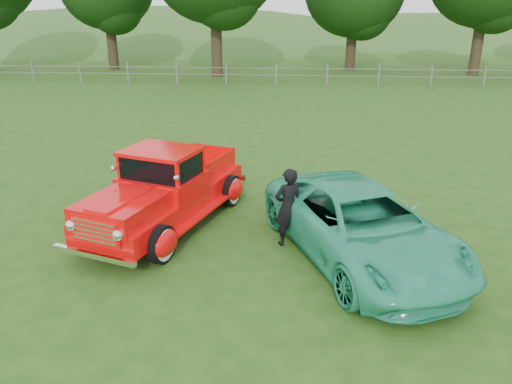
{
  "coord_description": "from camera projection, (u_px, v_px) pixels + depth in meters",
  "views": [
    {
      "loc": [
        1.14,
        -8.09,
        4.74
      ],
      "look_at": [
        0.41,
        1.2,
        1.13
      ],
      "focal_mm": 35.0,
      "sensor_mm": 36.0,
      "label": 1
    }
  ],
  "objects": [
    {
      "name": "fence_line",
      "position": [
        276.0,
        74.0,
        29.55
      ],
      "size": [
        48.0,
        0.12,
        1.2
      ],
      "color": "#686458",
      "rests_on": "ground"
    },
    {
      "name": "distant_hills",
      "position": [
        256.0,
        74.0,
        66.54
      ],
      "size": [
        116.0,
        60.0,
        18.0
      ],
      "color": "#385F23",
      "rests_on": "ground"
    },
    {
      "name": "teal_sedan",
      "position": [
        361.0,
        225.0,
        9.53
      ],
      "size": [
        4.16,
        5.57,
        1.4
      ],
      "primitive_type": "imported",
      "rotation": [
        0.0,
        0.0,
        0.41
      ],
      "color": "#2BAF81",
      "rests_on": "ground"
    },
    {
      "name": "ground",
      "position": [
        229.0,
        271.0,
        9.31
      ],
      "size": [
        140.0,
        140.0,
        0.0
      ],
      "primitive_type": "plane",
      "color": "#224913",
      "rests_on": "ground"
    },
    {
      "name": "man",
      "position": [
        288.0,
        207.0,
        10.06
      ],
      "size": [
        0.71,
        0.62,
        1.64
      ],
      "primitive_type": "imported",
      "rotation": [
        0.0,
        0.0,
        3.61
      ],
      "color": "black",
      "rests_on": "ground"
    },
    {
      "name": "red_pickup",
      "position": [
        165.0,
        191.0,
        10.96
      ],
      "size": [
        3.31,
        5.28,
        1.78
      ],
      "rotation": [
        0.0,
        0.0,
        -0.32
      ],
      "color": "black",
      "rests_on": "ground"
    }
  ]
}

